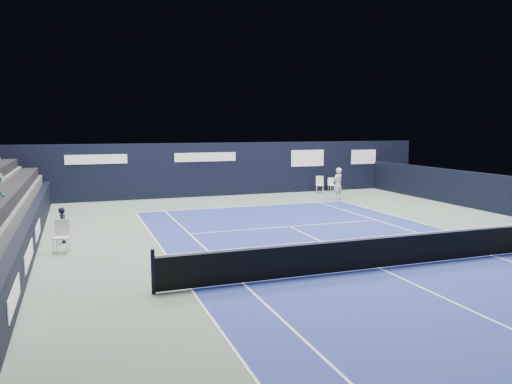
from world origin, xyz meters
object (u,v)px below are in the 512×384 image
Objects in this scene: folding_chair_back_b at (331,184)px; tennis_player at (338,184)px; line_judge_chair at (62,234)px; tennis_net at (380,251)px; folding_chair_back_a at (320,183)px.

folding_chair_back_b is 3.54m from tennis_player.
line_judge_chair is at bearing -152.46° from tennis_player.
tennis_net reaches higher than folding_chair_back_b.
folding_chair_back_a is 17.88m from line_judge_chair.
folding_chair_back_b is 18.81m from line_judge_chair.
tennis_player reaches higher than line_judge_chair.
tennis_net is (-6.95, -15.75, 0.01)m from folding_chair_back_b.
folding_chair_back_a is at bearing 82.13° from tennis_player.
tennis_player is at bearing 65.88° from tennis_net.
line_judge_chair is at bearing -120.28° from folding_chair_back_a.
tennis_net is at bearing -18.84° from line_judge_chair.
folding_chair_back_b is (0.94, 0.27, -0.09)m from folding_chair_back_a.
tennis_player is (-1.35, -3.24, 0.39)m from folding_chair_back_b.
folding_chair_back_a is 16.61m from tennis_net.
tennis_player reaches higher than folding_chair_back_a.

